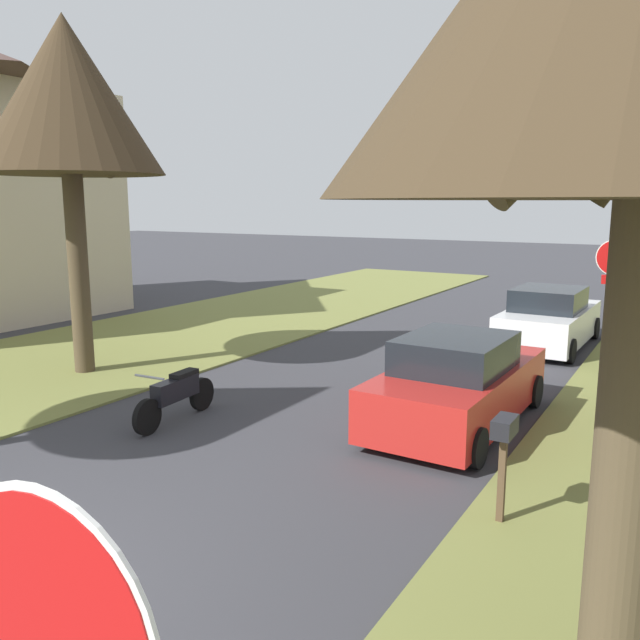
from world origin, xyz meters
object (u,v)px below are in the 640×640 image
parked_motorcycle (176,394)px  street_tree_left_mid_a (67,98)px  stop_sign_far (614,278)px  parked_sedan_white (549,319)px  parked_sedan_red (458,384)px  curbside_mailbox (504,439)px

parked_motorcycle → street_tree_left_mid_a: bearing=161.2°
stop_sign_far → parked_sedan_white: 3.31m
parked_sedan_white → parked_sedan_red: bearing=-90.3°
parked_sedan_red → parked_motorcycle: bearing=-151.2°
stop_sign_far → parked_sedan_white: size_ratio=0.66×
parked_motorcycle → curbside_mailbox: (5.83, -0.79, 0.57)m
parked_sedan_red → curbside_mailbox: size_ratio=3.49×
parked_sedan_red → parked_motorcycle: parked_sedan_red is taller
stop_sign_far → curbside_mailbox: bearing=-91.3°
stop_sign_far → parked_motorcycle: stop_sign_far is taller
parked_sedan_white → parked_motorcycle: size_ratio=2.16×
stop_sign_far → parked_sedan_red: 5.21m
stop_sign_far → curbside_mailbox: size_ratio=2.31×
curbside_mailbox → parked_sedan_red: bearing=117.2°
street_tree_left_mid_a → parked_motorcycle: 6.87m
parked_sedan_white → stop_sign_far: bearing=-54.4°
stop_sign_far → street_tree_left_mid_a: (-10.03, -5.64, 3.71)m
stop_sign_far → parked_sedan_white: bearing=125.6°
parked_sedan_red → parked_motorcycle: 4.83m
stop_sign_far → parked_sedan_red: size_ratio=0.66×
street_tree_left_mid_a → parked_sedan_red: size_ratio=1.69×
parked_sedan_red → curbside_mailbox: bearing=-62.8°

